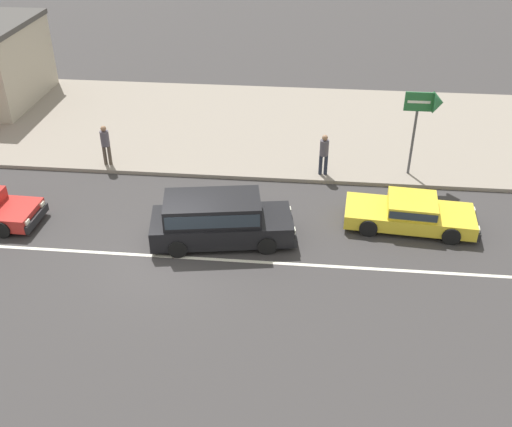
# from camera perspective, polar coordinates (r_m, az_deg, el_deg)

# --- Properties ---
(ground_plane) EXTENTS (160.00, 160.00, 0.00)m
(ground_plane) POSITION_cam_1_polar(r_m,az_deg,el_deg) (19.17, -7.92, -4.12)
(ground_plane) COLOR #383535
(lane_centre_stripe) EXTENTS (50.40, 0.14, 0.01)m
(lane_centre_stripe) POSITION_cam_1_polar(r_m,az_deg,el_deg) (19.16, -7.92, -4.11)
(lane_centre_stripe) COLOR silver
(lane_centre_stripe) RESTS_ON ground
(kerb_strip) EXTENTS (68.00, 10.00, 0.15)m
(kerb_strip) POSITION_cam_1_polar(r_m,az_deg,el_deg) (27.87, -3.37, 8.45)
(kerb_strip) COLOR gray
(kerb_strip) RESTS_ON ground
(minivan_black_0) EXTENTS (4.89, 2.53, 1.56)m
(minivan_black_0) POSITION_cam_1_polar(r_m,az_deg,el_deg) (19.35, -3.67, -0.42)
(minivan_black_0) COLOR black
(minivan_black_0) RESTS_ON ground
(sedan_yellow_1) EXTENTS (4.52, 2.11, 1.06)m
(sedan_yellow_1) POSITION_cam_1_polar(r_m,az_deg,el_deg) (20.83, 14.52, 0.07)
(sedan_yellow_1) COLOR yellow
(sedan_yellow_1) RESTS_ON ground
(arrow_signboard) EXTENTS (1.39, 0.79, 3.36)m
(arrow_signboard) POSITION_cam_1_polar(r_m,az_deg,el_deg) (23.07, 16.51, 9.80)
(arrow_signboard) COLOR #4C4C51
(arrow_signboard) RESTS_ON kerb_strip
(pedestrian_near_clock) EXTENTS (0.34, 0.34, 1.66)m
(pedestrian_near_clock) POSITION_cam_1_polar(r_m,az_deg,el_deg) (23.06, 6.50, 5.88)
(pedestrian_near_clock) COLOR #232838
(pedestrian_near_clock) RESTS_ON kerb_strip
(pedestrian_mid_kerb) EXTENTS (0.34, 0.34, 1.66)m
(pedestrian_mid_kerb) POSITION_cam_1_polar(r_m,az_deg,el_deg) (24.39, -14.15, 6.60)
(pedestrian_mid_kerb) COLOR #4C4238
(pedestrian_mid_kerb) RESTS_ON kerb_strip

